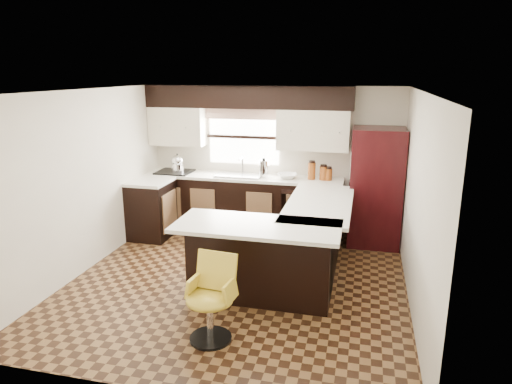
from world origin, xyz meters
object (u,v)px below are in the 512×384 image
(peninsula_return, at_px, (261,262))
(bar_chair, at_px, (210,300))
(refrigerator, at_px, (376,187))
(peninsula_long, at_px, (315,237))

(peninsula_return, xyz_separation_m, bar_chair, (-0.29, -1.00, -0.01))
(peninsula_return, relative_size, refrigerator, 0.91)
(peninsula_return, height_order, refrigerator, refrigerator)
(refrigerator, bearing_deg, bar_chair, -116.89)
(bar_chair, bearing_deg, peninsula_return, 80.42)
(peninsula_long, height_order, refrigerator, refrigerator)
(peninsula_return, relative_size, bar_chair, 1.89)
(refrigerator, relative_size, bar_chair, 2.07)
(peninsula_long, bearing_deg, refrigerator, 56.24)
(refrigerator, xyz_separation_m, bar_chair, (-1.60, -3.16, -0.47))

